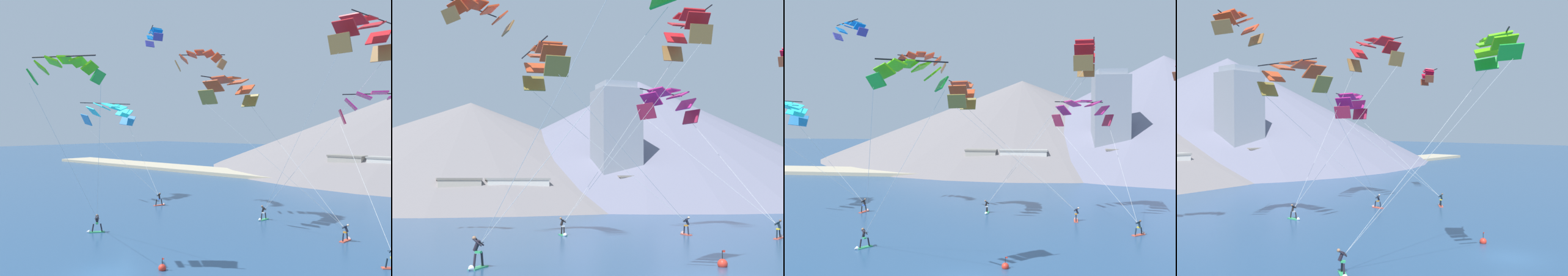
{
  "view_description": "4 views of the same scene",
  "coord_description": "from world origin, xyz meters",
  "views": [
    {
      "loc": [
        24.44,
        -18.04,
        10.18
      ],
      "look_at": [
        -2.82,
        12.92,
        9.12
      ],
      "focal_mm": 40.0,
      "sensor_mm": 36.0,
      "label": 1
    },
    {
      "loc": [
        -13.91,
        -22.88,
        4.69
      ],
      "look_at": [
        -0.84,
        16.88,
        7.97
      ],
      "focal_mm": 50.0,
      "sensor_mm": 36.0,
      "label": 2
    },
    {
      "loc": [
        4.96,
        -29.14,
        11.4
      ],
      "look_at": [
        -0.65,
        11.87,
        9.53
      ],
      "focal_mm": 40.0,
      "sensor_mm": 36.0,
      "label": 3
    },
    {
      "loc": [
        -30.32,
        -11.98,
        9.47
      ],
      "look_at": [
        3.64,
        16.0,
        8.32
      ],
      "focal_mm": 40.0,
      "sensor_mm": 36.0,
      "label": 4
    }
  ],
  "objects": [
    {
      "name": "kitesurfer_near_trail",
      "position": [
        -16.1,
        21.11,
        0.53
      ],
      "size": [
        0.85,
        1.78,
        1.76
      ],
      "color": "#E54C33",
      "rests_on": "ground"
    },
    {
      "name": "race_marker_buoy",
      "position": [
        2.44,
        3.37,
        0.16
      ],
      "size": [
        0.56,
        0.56,
        1.02
      ],
      "color": "red",
      "rests_on": "ground"
    },
    {
      "name": "kitesurfer_far_right",
      "position": [
        -10.42,
        6.85,
        0.56
      ],
      "size": [
        1.37,
        1.63,
        1.79
      ],
      "color": "#33B266",
      "rests_on": "ground"
    },
    {
      "name": "ground_plane",
      "position": [
        0.0,
        0.0,
        0.0
      ],
      "size": [
        400.0,
        400.0,
        0.0
      ],
      "primitive_type": "plane",
      "color": "navy"
    },
    {
      "name": "parafoil_kite_far_left",
      "position": [
        10.15,
        24.8,
        12.39
      ],
      "size": [
        8.12,
        12.59,
        12.36
      ],
      "color": "#AA2141"
    },
    {
      "name": "shoreline_strip",
      "position": [
        0.0,
        57.08,
        0.35
      ],
      "size": [
        180.0,
        10.0,
        0.7
      ],
      "primitive_type": "cube",
      "color": "#BCAD8E",
      "rests_on": "ground"
    },
    {
      "name": "parafoil_kite_distant_high_outer",
      "position": [
        -8.86,
        20.58,
        18.22
      ],
      "size": [
        6.01,
        4.61,
        2.36
      ],
      "color": "#9A6734"
    },
    {
      "name": "parafoil_kite_mid_center",
      "position": [
        -3.68,
        19.51,
        14.36
      ],
      "size": [
        13.68,
        8.58,
        14.24
      ],
      "color": "olive"
    },
    {
      "name": "parafoil_kite_near_lead",
      "position": [
        9.93,
        20.86,
        18.51
      ],
      "size": [
        12.55,
        8.18,
        18.61
      ],
      "color": "olive"
    },
    {
      "name": "kitesurfer_mid_center",
      "position": [
        9.07,
        19.85,
        0.46
      ],
      "size": [
        0.63,
        1.76,
        1.65
      ],
      "color": "#E54C33",
      "rests_on": "ground"
    },
    {
      "name": "shore_building_promenade_mid",
      "position": [
        -6.89,
        60.11,
        2.54
      ],
      "size": [
        6.43,
        5.26,
        5.06
      ],
      "color": "#B7AD9E",
      "rests_on": "ground"
    },
    {
      "name": "parafoil_kite_distant_low_drift",
      "position": [
        -18.06,
        21.92,
        22.41
      ],
      "size": [
        5.49,
        3.94,
        1.96
      ],
      "color": "#4440A1"
    },
    {
      "name": "parafoil_kite_near_trail",
      "position": [
        -26.03,
        20.59,
        12.32
      ],
      "size": [
        11.35,
        8.87,
        12.32
      ],
      "color": "#3083C3"
    },
    {
      "name": "parafoil_kite_far_right",
      "position": [
        -3.88,
        -0.28,
        14.47
      ],
      "size": [
        8.87,
        9.61,
        14.0
      ],
      "color": "green"
    },
    {
      "name": "kitesurfer_near_lead",
      "position": [
        -1.3,
        22.21,
        0.44
      ],
      "size": [
        0.57,
        1.74,
        1.64
      ],
      "color": "#33B266",
      "rests_on": "ground"
    }
  ]
}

